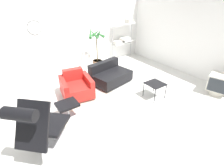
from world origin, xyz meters
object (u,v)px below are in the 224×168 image
object	(u,v)px
armchair_red	(76,87)
side_table	(155,85)
couch_low	(110,75)
ottoman	(67,107)
potted_plant	(97,55)
crt_television	(219,84)
lounge_chair	(39,124)
shelf_unit	(124,36)

from	to	relation	value
armchair_red	side_table	size ratio (longest dim) A/B	2.10
armchair_red	couch_low	xyz separation A→B (m)	(1.21, 0.15, -0.03)
ottoman	side_table	distance (m)	2.33
potted_plant	armchair_red	bearing A→B (deg)	-136.78
side_table	potted_plant	size ratio (longest dim) A/B	0.31
ottoman	couch_low	distance (m)	1.98
armchair_red	crt_television	distance (m)	3.93
lounge_chair	potted_plant	xyz separation A→B (m)	(2.78, 2.90, -0.17)
side_table	shelf_unit	bearing A→B (deg)	67.11
ottoman	shelf_unit	distance (m)	4.36
potted_plant	shelf_unit	xyz separation A→B (m)	(1.49, 0.33, 0.41)
ottoman	shelf_unit	bearing A→B (deg)	35.01
armchair_red	crt_television	bearing A→B (deg)	156.66
crt_television	side_table	bearing A→B (deg)	43.35
armchair_red	potted_plant	size ratio (longest dim) A/B	0.64
shelf_unit	side_table	bearing A→B (deg)	-112.89
lounge_chair	ottoman	bearing A→B (deg)	90.00
side_table	shelf_unit	distance (m)	3.29
couch_low	crt_television	world-z (taller)	couch_low
side_table	crt_television	xyz separation A→B (m)	(1.58, -0.89, -0.06)
crt_television	shelf_unit	xyz separation A→B (m)	(-0.32, 3.88, 0.62)
armchair_red	shelf_unit	bearing A→B (deg)	-139.93
lounge_chair	ottoman	xyz separation A→B (m)	(0.75, 0.76, -0.42)
lounge_chair	couch_low	world-z (taller)	lounge_chair
couch_low	potted_plant	distance (m)	1.30
armchair_red	potted_plant	bearing A→B (deg)	-126.84
armchair_red	lounge_chair	bearing A→B (deg)	59.17
armchair_red	couch_low	size ratio (longest dim) A/B	0.74
ottoman	potted_plant	xyz separation A→B (m)	(2.04, 2.14, 0.25)
ottoman	shelf_unit	size ratio (longest dim) A/B	0.24
ottoman	side_table	size ratio (longest dim) A/B	1.03
crt_television	potted_plant	xyz separation A→B (m)	(-1.81, 3.55, 0.21)
lounge_chair	side_table	distance (m)	3.04
potted_plant	shelf_unit	size ratio (longest dim) A/B	0.77
side_table	shelf_unit	world-z (taller)	shelf_unit
crt_television	shelf_unit	bearing A→B (deg)	-12.55
lounge_chair	crt_television	xyz separation A→B (m)	(4.59, -0.65, -0.38)
lounge_chair	shelf_unit	xyz separation A→B (m)	(4.27, 3.23, 0.24)
lounge_chair	crt_television	world-z (taller)	lounge_chair
lounge_chair	side_table	world-z (taller)	lounge_chair
potted_plant	crt_television	bearing A→B (deg)	-62.99
side_table	armchair_red	bearing A→B (deg)	143.44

